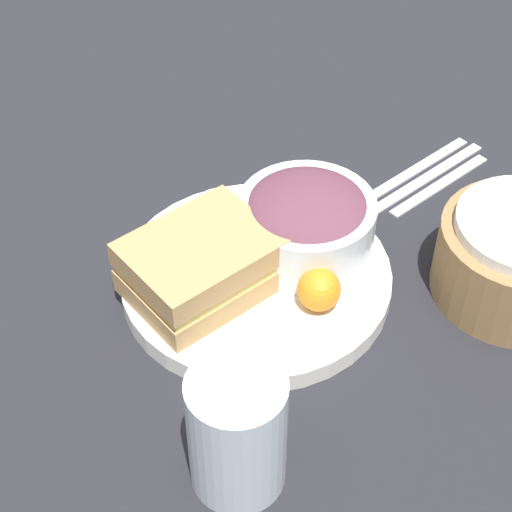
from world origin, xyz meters
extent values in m
plane|color=#232328|center=(0.00, 0.00, 0.00)|extent=(4.00, 4.00, 0.00)
cylinder|color=white|center=(0.00, 0.00, 0.01)|extent=(0.26, 0.26, 0.02)
cube|color=tan|center=(0.05, -0.03, 0.03)|extent=(0.15, 0.13, 0.03)
cube|color=#E5C666|center=(0.05, -0.03, 0.05)|extent=(0.15, 0.12, 0.01)
cube|color=tan|center=(0.05, -0.03, 0.07)|extent=(0.15, 0.13, 0.03)
cylinder|color=white|center=(-0.06, 0.02, 0.05)|extent=(0.13, 0.13, 0.06)
ellipsoid|color=brown|center=(-0.06, 0.02, 0.07)|extent=(0.12, 0.12, 0.05)
cylinder|color=#99999E|center=(-0.02, -0.06, 0.04)|extent=(0.05, 0.05, 0.04)
sphere|color=orange|center=(0.00, 0.07, 0.04)|extent=(0.04, 0.04, 0.04)
cylinder|color=silver|center=(0.18, 0.12, 0.06)|extent=(0.08, 0.08, 0.12)
cube|color=silver|center=(-0.25, 0.03, 0.00)|extent=(0.17, 0.05, 0.01)
cube|color=silver|center=(-0.25, 0.05, 0.00)|extent=(0.18, 0.05, 0.01)
cube|color=silver|center=(-0.25, 0.07, 0.00)|extent=(0.15, 0.04, 0.01)
camera|label=1|loc=(0.46, 0.35, 0.61)|focal=60.00mm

